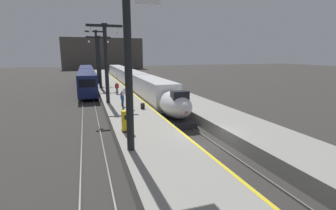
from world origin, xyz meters
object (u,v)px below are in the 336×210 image
object	(u,v)px
station_column_mid	(106,56)
ticket_machine_yellow	(127,122)
passenger_mid_platform	(117,87)
rolling_suitcase	(143,106)
passenger_far_waiting	(122,97)
station_column_near	(128,43)
highspeed_train_main	(131,80)
passenger_near_edge	(123,100)
departure_info_board	(127,94)
station_column_far	(99,57)
station_column_distant	(97,52)
regional_train_adjacent	(87,77)

from	to	relation	value
station_column_mid	ticket_machine_yellow	xyz separation A→B (m)	(0.35, -11.79, -4.71)
passenger_mid_platform	rolling_suitcase	xyz separation A→B (m)	(1.32, -11.08, -0.69)
station_column_mid	ticket_machine_yellow	distance (m)	12.70
passenger_mid_platform	passenger_far_waiting	size ratio (longest dim) A/B	1.00
passenger_far_waiting	station_column_near	bearing A→B (deg)	-95.63
highspeed_train_main	passenger_near_edge	world-z (taller)	highspeed_train_main
station_column_near	departure_info_board	xyz separation A→B (m)	(1.68, 11.76, -4.78)
passenger_mid_platform	passenger_far_waiting	xyz separation A→B (m)	(-0.51, -8.92, 0.00)
passenger_mid_platform	ticket_machine_yellow	size ratio (longest dim) A/B	1.06
departure_info_board	passenger_mid_platform	bearing A→B (deg)	89.30
passenger_far_waiting	ticket_machine_yellow	world-z (taller)	passenger_far_waiting
station_column_mid	passenger_far_waiting	world-z (taller)	station_column_mid
passenger_far_waiting	departure_info_board	xyz separation A→B (m)	(0.39, -1.29, 0.52)
station_column_far	rolling_suitcase	world-z (taller)	station_column_far
ticket_machine_yellow	station_column_distant	bearing A→B (deg)	90.60
highspeed_train_main	ticket_machine_yellow	size ratio (longest dim) A/B	34.97
passenger_near_edge	station_column_distant	bearing A→B (deg)	92.50
station_column_mid	passenger_mid_platform	world-z (taller)	station_column_mid
station_column_near	departure_info_board	size ratio (longest dim) A/B	4.91
regional_train_adjacent	passenger_mid_platform	world-z (taller)	regional_train_adjacent
station_column_mid	passenger_far_waiting	bearing A→B (deg)	-60.75
ticket_machine_yellow	station_column_near	bearing A→B (deg)	-94.68
highspeed_train_main	station_column_distant	distance (m)	8.88
station_column_mid	station_column_far	size ratio (longest dim) A/B	1.05
highspeed_train_main	departure_info_board	world-z (taller)	highspeed_train_main
station_column_far	station_column_distant	size ratio (longest dim) A/B	0.85
passenger_mid_platform	departure_info_board	xyz separation A→B (m)	(-0.12, -10.22, 0.52)
passenger_near_edge	station_column_near	bearing A→B (deg)	-95.59
highspeed_train_main	station_column_far	bearing A→B (deg)	-149.61
regional_train_adjacent	passenger_far_waiting	xyz separation A→B (m)	(3.54, -26.91, -0.09)
station_column_near	departure_info_board	distance (m)	12.80
station_column_far	station_column_distant	distance (m)	7.70
passenger_near_edge	station_column_far	bearing A→B (deg)	93.55
ticket_machine_yellow	passenger_far_waiting	bearing A→B (deg)	84.00
station_column_far	passenger_far_waiting	bearing A→B (deg)	-85.31
highspeed_train_main	station_column_distant	world-z (taller)	station_column_distant
station_column_near	station_column_distant	size ratio (longest dim) A/B	1.02
passenger_near_edge	passenger_mid_platform	distance (m)	10.94
rolling_suitcase	ticket_machine_yellow	xyz separation A→B (m)	(-2.82, -7.24, 0.44)
station_column_near	passenger_far_waiting	xyz separation A→B (m)	(1.29, 13.05, -5.29)
regional_train_adjacent	rolling_suitcase	bearing A→B (deg)	-79.53
station_column_distant	station_column_far	bearing A→B (deg)	-90.00
passenger_near_edge	ticket_machine_yellow	world-z (taller)	passenger_near_edge
passenger_near_edge	passenger_mid_platform	size ratio (longest dim) A/B	1.00
departure_info_board	ticket_machine_yellow	bearing A→B (deg)	-99.63
station_column_distant	highspeed_train_main	bearing A→B (deg)	-35.40
regional_train_adjacent	rolling_suitcase	distance (m)	29.57
station_column_distant	passenger_mid_platform	distance (m)	15.96
station_column_near	station_column_far	xyz separation A→B (m)	(-0.05, 29.35, -1.05)
passenger_far_waiting	passenger_near_edge	bearing A→B (deg)	-95.87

